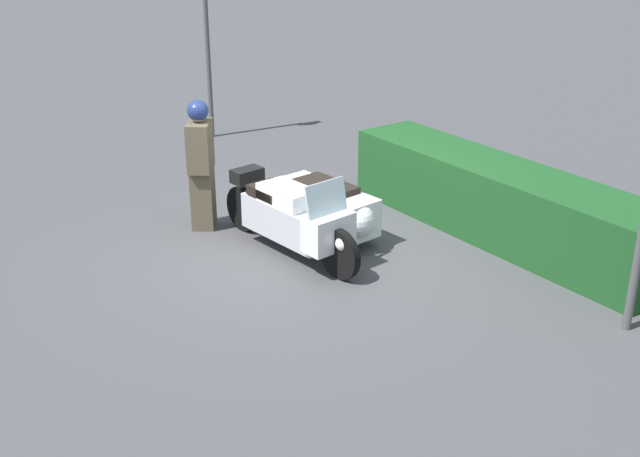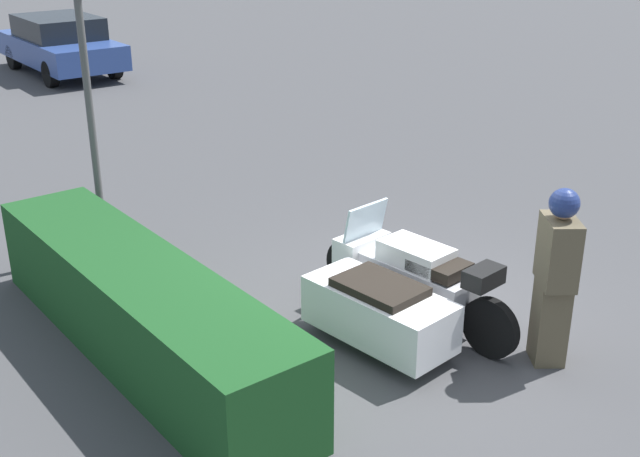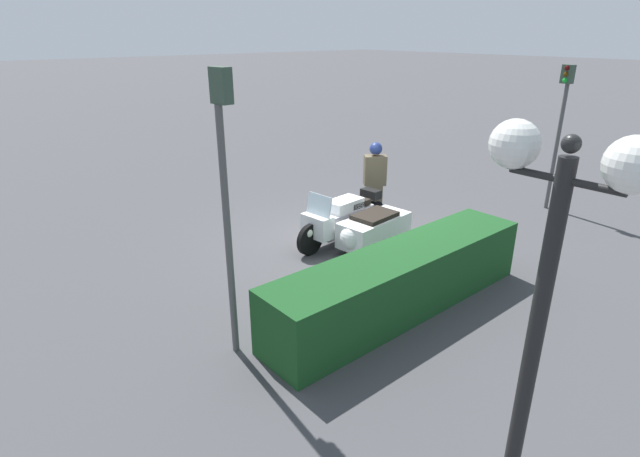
# 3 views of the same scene
# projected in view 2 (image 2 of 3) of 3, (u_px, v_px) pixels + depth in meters

# --- Properties ---
(ground_plane) EXTENTS (160.00, 160.00, 0.00)m
(ground_plane) POSITION_uv_depth(u_px,v_px,m) (394.00, 325.00, 8.48)
(ground_plane) COLOR #424244
(police_motorcycle) EXTENTS (2.56, 1.37, 1.15)m
(police_motorcycle) POSITION_uv_depth(u_px,v_px,m) (389.00, 293.00, 8.17)
(police_motorcycle) COLOR black
(police_motorcycle) RESTS_ON ground
(officer_rider) EXTENTS (0.56, 0.53, 1.78)m
(officer_rider) POSITION_uv_depth(u_px,v_px,m) (556.00, 273.00, 7.49)
(officer_rider) COLOR brown
(officer_rider) RESTS_ON ground
(hedge_bush_curbside) EXTENTS (4.79, 0.98, 0.98)m
(hedge_bush_curbside) POSITION_uv_depth(u_px,v_px,m) (140.00, 309.00, 7.79)
(hedge_bush_curbside) COLOR #19471E
(hedge_bush_curbside) RESTS_ON ground
(traffic_light_near) EXTENTS (0.23, 0.27, 3.66)m
(traffic_light_near) POSITION_uv_depth(u_px,v_px,m) (86.00, 66.00, 9.27)
(traffic_light_near) COLOR #4C4C4C
(traffic_light_near) RESTS_ON ground
(parked_car_background) EXTENTS (4.45, 1.92, 1.45)m
(parked_car_background) POSITION_uv_depth(u_px,v_px,m) (60.00, 44.00, 20.32)
(parked_car_background) COLOR #2D478C
(parked_car_background) RESTS_ON ground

